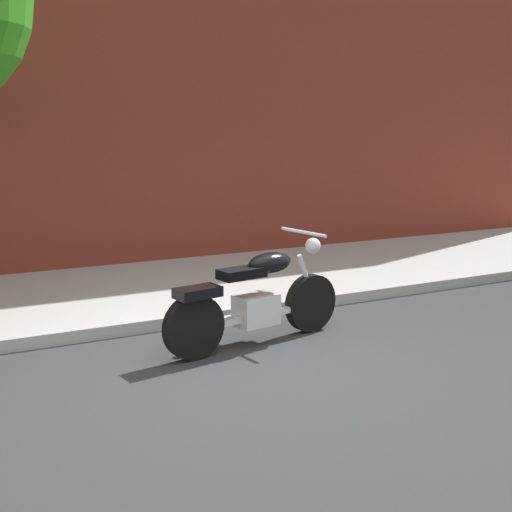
{
  "coord_description": "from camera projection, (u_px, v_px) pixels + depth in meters",
  "views": [
    {
      "loc": [
        -2.59,
        -5.25,
        2.2
      ],
      "look_at": [
        0.46,
        0.61,
        0.93
      ],
      "focal_mm": 46.54,
      "sensor_mm": 36.0,
      "label": 1
    }
  ],
  "objects": [
    {
      "name": "ground_plane",
      "position": [
        243.0,
        370.0,
        6.17
      ],
      "size": [
        60.0,
        60.0,
        0.0
      ],
      "primitive_type": "plane",
      "color": "#303335"
    },
    {
      "name": "sidewalk",
      "position": [
        140.0,
        292.0,
        8.85
      ],
      "size": [
        19.58,
        3.2,
        0.14
      ],
      "primitive_type": "cube",
      "color": "#A8A8A8",
      "rests_on": "ground"
    },
    {
      "name": "building_facade",
      "position": [
        93.0,
        21.0,
        9.76
      ],
      "size": [
        19.58,
        0.5,
        7.54
      ],
      "primitive_type": "cube",
      "color": "maroon",
      "rests_on": "ground"
    },
    {
      "name": "motorcycle",
      "position": [
        256.0,
        301.0,
        6.82
      ],
      "size": [
        2.14,
        0.73,
        1.14
      ],
      "color": "black",
      "rests_on": "ground"
    }
  ]
}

